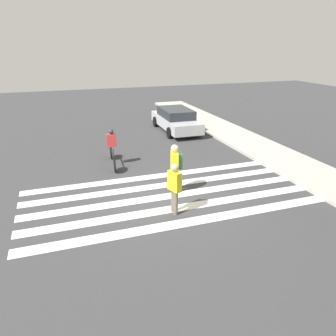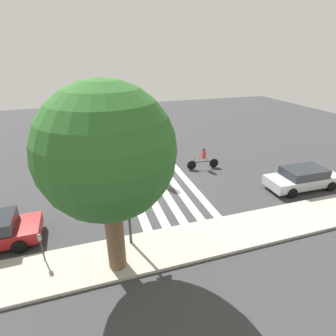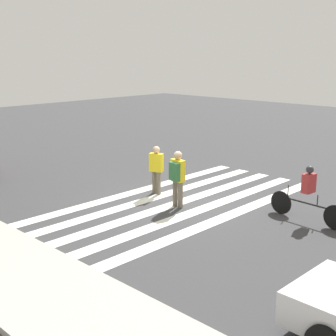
# 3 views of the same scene
# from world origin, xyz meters

# --- Properties ---
(ground_plane) EXTENTS (60.00, 60.00, 0.00)m
(ground_plane) POSITION_xyz_m (0.00, 0.00, 0.00)
(ground_plane) COLOR #38383A
(crosswalk_stripes) EXTENTS (4.29, 10.00, 0.01)m
(crosswalk_stripes) POSITION_xyz_m (0.00, 0.00, 0.00)
(crosswalk_stripes) COLOR silver
(crosswalk_stripes) RESTS_ON ground_plane
(pedestrian_adult_tall_backpack) EXTENTS (0.51, 0.35, 1.67)m
(pedestrian_adult_tall_backpack) POSITION_xyz_m (1.22, -0.18, 0.94)
(pedestrian_adult_tall_backpack) COLOR #6B6051
(pedestrian_adult_tall_backpack) RESTS_ON ground_plane
(pedestrian_adult_blue_shirt) EXTENTS (0.53, 0.48, 1.79)m
(pedestrian_adult_blue_shirt) POSITION_xyz_m (-0.28, 0.40, 1.05)
(pedestrian_adult_blue_shirt) COLOR #6B6051
(pedestrian_adult_blue_shirt) RESTS_ON ground_plane
(cyclist_far_lane) EXTENTS (2.47, 0.42, 1.65)m
(cyclist_far_lane) POSITION_xyz_m (-3.81, -1.26, 0.87)
(cyclist_far_lane) COLOR black
(cyclist_far_lane) RESTS_ON ground_plane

